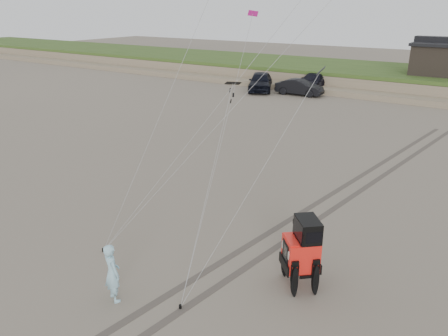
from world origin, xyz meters
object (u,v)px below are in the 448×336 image
(truck_a, at_px, (260,81))
(man, at_px, (112,273))
(truck_b, at_px, (299,87))
(truck_c, at_px, (314,81))
(jeep, at_px, (300,259))

(truck_a, height_order, man, truck_a)
(truck_b, relative_size, man, 2.49)
(truck_b, relative_size, truck_c, 0.78)
(truck_c, xyz_separation_m, man, (8.14, -33.64, 0.07))
(truck_a, distance_m, truck_b, 4.04)
(truck_a, relative_size, man, 3.00)
(truck_a, distance_m, man, 32.60)
(truck_b, height_order, jeep, jeep)
(truck_a, height_order, truck_c, truck_a)
(man, bearing_deg, truck_b, -54.84)
(truck_b, distance_m, man, 31.41)
(jeep, distance_m, man, 5.34)
(truck_b, relative_size, jeep, 0.94)
(truck_a, xyz_separation_m, jeep, (16.25, -26.71, -0.03))
(truck_b, distance_m, jeep, 29.46)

